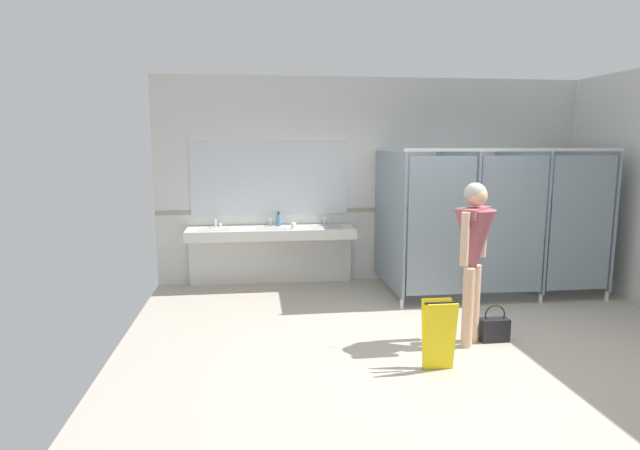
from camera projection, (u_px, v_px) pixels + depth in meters
ground_plane at (442, 349)px, 5.32m from camera, size 6.54×5.96×0.10m
wall_back at (381, 180)px, 7.77m from camera, size 6.54×0.12×2.96m
wall_back_tile_band at (381, 209)px, 7.77m from camera, size 6.54×0.01×0.06m
vanity_counter at (271, 243)px, 7.44m from camera, size 2.34×0.54×0.96m
mirror_panel at (270, 178)px, 7.49m from camera, size 2.24×0.02×1.07m
bathroom_stalls at (493, 219)px, 6.97m from camera, size 2.80×1.52×1.97m
person_standing at (474, 244)px, 5.18m from camera, size 0.57×0.57×1.65m
handbag at (494, 329)px, 5.40m from camera, size 0.29×0.14×0.39m
soap_dispenser at (279, 220)px, 7.48m from camera, size 0.07×0.07×0.21m
paper_cup at (293, 226)px, 7.23m from camera, size 0.07×0.07×0.09m
wet_floor_sign at (439, 334)px, 4.69m from camera, size 0.28×0.19×0.64m
floor_drain_cover at (336, 345)px, 5.30m from camera, size 0.14×0.14×0.01m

